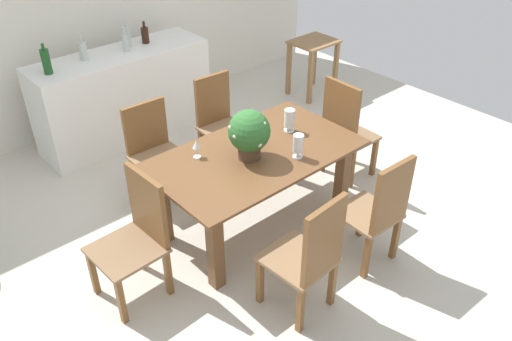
# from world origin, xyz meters

# --- Properties ---
(ground_plane) EXTENTS (7.04, 7.04, 0.00)m
(ground_plane) POSITION_xyz_m (0.00, 0.00, 0.00)
(ground_plane) COLOR beige
(back_wall) EXTENTS (6.40, 0.10, 2.60)m
(back_wall) POSITION_xyz_m (0.00, 2.60, 1.30)
(back_wall) COLOR silver
(back_wall) RESTS_ON ground
(dining_table) EXTENTS (1.73, 1.01, 0.75)m
(dining_table) POSITION_xyz_m (0.00, -0.14, 0.59)
(dining_table) COLOR brown
(dining_table) RESTS_ON ground
(chair_far_left) EXTENTS (0.48, 0.47, 0.92)m
(chair_far_left) POSITION_xyz_m (-0.39, 0.84, 0.51)
(chair_far_left) COLOR brown
(chair_far_left) RESTS_ON ground
(chair_far_right) EXTENTS (0.45, 0.50, 0.95)m
(chair_far_right) POSITION_xyz_m (0.39, 0.85, 0.52)
(chair_far_right) COLOR brown
(chair_far_right) RESTS_ON ground
(chair_head_end) EXTENTS (0.49, 0.48, 0.99)m
(chair_head_end) POSITION_xyz_m (-1.13, -0.14, 0.54)
(chair_head_end) COLOR brown
(chair_head_end) RESTS_ON ground
(chair_near_right) EXTENTS (0.44, 0.45, 1.00)m
(chair_near_right) POSITION_xyz_m (0.39, -1.13, 0.54)
(chair_near_right) COLOR brown
(chair_near_right) RESTS_ON ground
(chair_foot_end) EXTENTS (0.42, 0.47, 1.04)m
(chair_foot_end) POSITION_xyz_m (1.14, -0.14, 0.57)
(chair_foot_end) COLOR brown
(chair_foot_end) RESTS_ON ground
(chair_near_left) EXTENTS (0.46, 0.49, 1.02)m
(chair_near_left) POSITION_xyz_m (-0.38, -1.14, 0.55)
(chair_near_left) COLOR brown
(chair_near_left) RESTS_ON ground
(flower_centerpiece) EXTENTS (0.34, 0.34, 0.41)m
(flower_centerpiece) POSITION_xyz_m (-0.09, -0.16, 0.97)
(flower_centerpiece) COLOR #4C3828
(flower_centerpiece) RESTS_ON dining_table
(crystal_vase_left) EXTENTS (0.09, 0.09, 0.21)m
(crystal_vase_left) POSITION_xyz_m (0.21, -0.42, 0.87)
(crystal_vase_left) COLOR silver
(crystal_vase_left) RESTS_ON dining_table
(crystal_vase_center_near) EXTENTS (0.09, 0.09, 0.21)m
(crystal_vase_center_near) POSITION_xyz_m (0.46, -0.06, 0.86)
(crystal_vase_center_near) COLOR silver
(crystal_vase_center_near) RESTS_ON dining_table
(wine_glass) EXTENTS (0.07, 0.07, 0.15)m
(wine_glass) POSITION_xyz_m (-0.40, 0.12, 0.86)
(wine_glass) COLOR silver
(wine_glass) RESTS_ON dining_table
(kitchen_counter) EXTENTS (1.91, 0.60, 0.99)m
(kitchen_counter) POSITION_xyz_m (-0.03, 2.00, 0.49)
(kitchen_counter) COLOR white
(kitchen_counter) RESTS_ON ground
(wine_bottle_tall) EXTENTS (0.06, 0.06, 0.25)m
(wine_bottle_tall) POSITION_xyz_m (0.07, 1.99, 1.09)
(wine_bottle_tall) COLOR #B2BFB7
(wine_bottle_tall) RESTS_ON kitchen_counter
(wine_bottle_amber) EXTENTS (0.08, 0.08, 0.30)m
(wine_bottle_amber) POSITION_xyz_m (-0.79, 1.96, 1.11)
(wine_bottle_amber) COLOR #194C1E
(wine_bottle_amber) RESTS_ON kitchen_counter
(wine_bottle_green) EXTENTS (0.07, 0.07, 0.28)m
(wine_bottle_green) POSITION_xyz_m (0.15, 2.09, 1.10)
(wine_bottle_green) COLOR #B2BFB7
(wine_bottle_green) RESTS_ON kitchen_counter
(wine_bottle_dark) EXTENTS (0.08, 0.08, 0.24)m
(wine_bottle_dark) POSITION_xyz_m (0.35, 2.06, 1.08)
(wine_bottle_dark) COLOR black
(wine_bottle_dark) RESTS_ON kitchen_counter
(wine_bottle_clear) EXTENTS (0.08, 0.08, 0.27)m
(wine_bottle_clear) POSITION_xyz_m (-0.37, 2.06, 1.09)
(wine_bottle_clear) COLOR #B2BFB7
(wine_bottle_clear) RESTS_ON kitchen_counter
(side_table) EXTENTS (0.55, 0.46, 0.72)m
(side_table) POSITION_xyz_m (2.33, 1.40, 0.52)
(side_table) COLOR olive
(side_table) RESTS_ON ground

